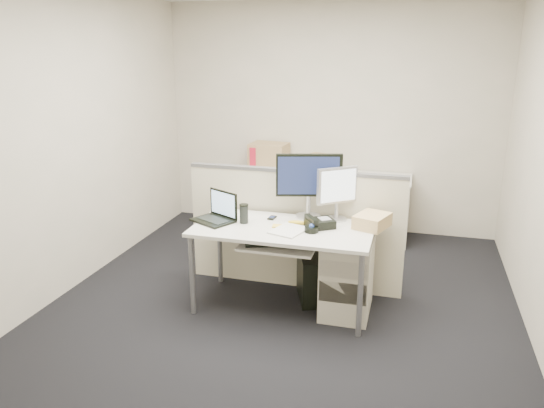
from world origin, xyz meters
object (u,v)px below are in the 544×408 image
(monitor_main, at_px, (309,186))
(desk_phone, at_px, (320,223))
(laptop, at_px, (213,208))
(desk, at_px, (283,235))

(monitor_main, relative_size, desk_phone, 2.60)
(monitor_main, distance_m, desk_phone, 0.38)
(laptop, xyz_separation_m, desk_phone, (0.92, 0.10, -0.09))
(laptop, relative_size, desk_phone, 1.53)
(monitor_main, xyz_separation_m, desk_phone, (0.15, -0.24, -0.25))
(desk, height_order, monitor_main, monitor_main)
(desk, relative_size, desk_phone, 6.77)
(monitor_main, height_order, laptop, monitor_main)
(monitor_main, relative_size, laptop, 1.70)
(monitor_main, distance_m, laptop, 0.86)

